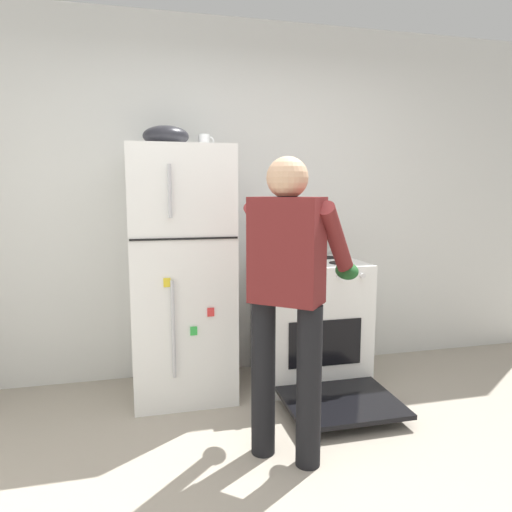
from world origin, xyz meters
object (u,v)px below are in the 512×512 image
Objects in this scene: pepper_mill at (337,244)px; coffee_mug at (204,141)px; mixing_bowl at (166,136)px; refrigerator at (181,273)px; red_pot at (292,253)px; stove_range at (310,322)px; person_cook at (289,283)px.

coffee_mug is at bearing -172.03° from pepper_mill.
pepper_mill is at bearing 8.53° from mixing_bowl.
pepper_mill is at bearing 9.08° from refrigerator.
pepper_mill is at bearing 28.52° from red_pot.
refrigerator is 1.04m from stove_range.
red_pot is at bearing -9.29° from coffee_mug.
mixing_bowl is (-1.03, 0.02, 1.34)m from stove_range.
stove_range is 10.92× the size of coffee_mug.
coffee_mug is at bearing 106.36° from person_cook.
coffee_mug is at bearing 170.71° from red_pot.
stove_range is at bearing -1.00° from mixing_bowl.
stove_range is at bearing 11.32° from red_pot.
red_pot is at bearing -3.28° from mixing_bowl.
mixing_bowl reaches higher than red_pot.
refrigerator is 1.08m from person_cook.
refrigerator is at bearing -0.22° from mixing_bowl.
refrigerator is 0.80m from red_pot.
stove_range is 0.56m from red_pot.
refrigerator is 0.93m from mixing_bowl.
coffee_mug reaches higher than person_cook.
refrigerator reaches higher than person_cook.
red_pot is (0.79, -0.05, 0.12)m from refrigerator.
person_cook is 5.25× the size of mixing_bowl.
mixing_bowl reaches higher than coffee_mug.
refrigerator is 5.36× the size of red_pot.
red_pot is 1.77× the size of pepper_mill.
refrigerator reaches higher than pepper_mill.
refrigerator is 1.41× the size of stove_range.
red_pot is at bearing -168.68° from stove_range.
mixing_bowl is at bearing -169.22° from coffee_mug.
red_pot is 2.87× the size of coffee_mug.
mixing_bowl reaches higher than stove_range.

